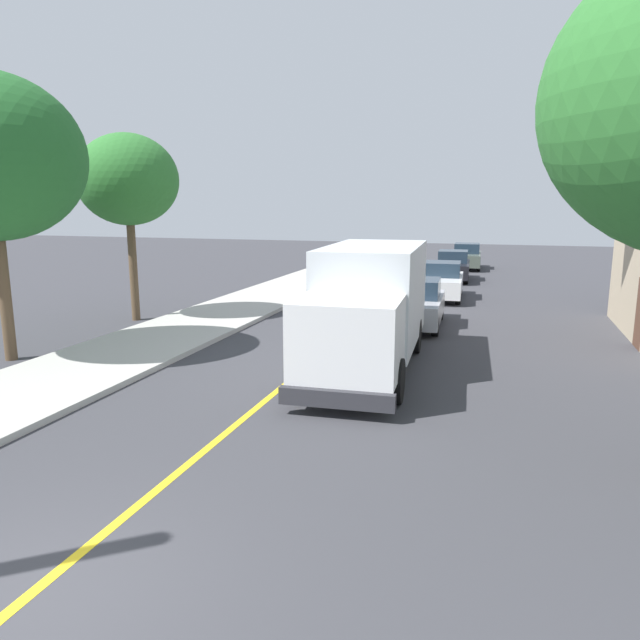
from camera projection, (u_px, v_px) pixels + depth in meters
ground_plane at (24, 600)px, 6.51m from camera, size 120.00×120.00×0.00m
centre_line_yellow at (308, 365)px, 15.88m from camera, size 0.16×56.00×0.01m
box_truck at (369, 303)px, 15.28m from camera, size 2.78×7.30×3.20m
parked_car_near at (416, 304)px, 20.80m from camera, size 2.00×4.48×1.67m
parked_car_mid at (442, 281)px, 26.77m from camera, size 2.00×4.48×1.67m
parked_car_far at (453, 266)px, 33.08m from camera, size 2.00×4.48×1.67m
parked_car_furthest at (467, 257)px, 38.87m from camera, size 1.93×4.45×1.67m
street_tree_down_block at (128, 180)px, 21.02m from camera, size 3.60×3.60×6.75m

